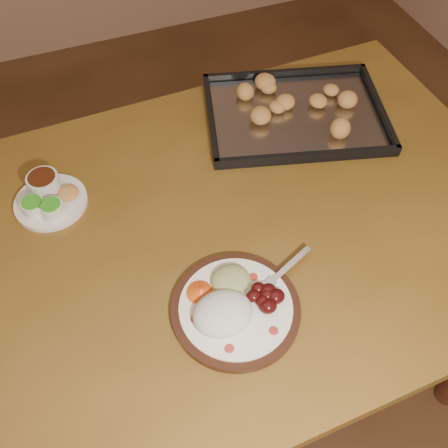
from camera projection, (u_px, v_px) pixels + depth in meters
name	position (u px, v px, depth m)	size (l,w,h in m)	color
ground	(159.00, 401.00, 1.58)	(4.00, 4.00, 0.00)	brown
dining_table	(193.00, 261.00, 1.12)	(1.53, 0.94, 0.75)	brown
dinner_plate	(233.00, 306.00, 0.92)	(0.31, 0.24, 0.06)	black
condiment_saucer	(48.00, 197.00, 1.08)	(0.16, 0.16, 0.05)	silver
baking_tray	(295.00, 113.00, 1.25)	(0.51, 0.43, 0.05)	black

